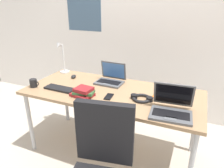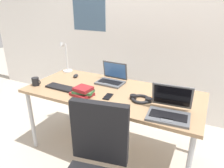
{
  "view_description": "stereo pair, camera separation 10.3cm",
  "coord_description": "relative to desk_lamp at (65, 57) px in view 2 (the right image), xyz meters",
  "views": [
    {
      "loc": [
        0.76,
        -1.78,
        1.61
      ],
      "look_at": [
        0.0,
        0.0,
        0.82
      ],
      "focal_mm": 33.15,
      "sensor_mm": 36.0,
      "label": 1
    },
    {
      "loc": [
        0.86,
        -1.73,
        1.61
      ],
      "look_at": [
        0.0,
        0.0,
        0.82
      ],
      "focal_mm": 33.15,
      "sensor_mm": 36.0,
      "label": 2
    }
  ],
  "objects": [
    {
      "name": "ground_plane",
      "position": [
        0.8,
        -0.28,
        -0.94
      ],
      "size": [
        12.0,
        12.0,
        0.0
      ],
      "primitive_type": "plane",
      "color": "#B7AD9E"
    },
    {
      "name": "wall_back",
      "position": [
        0.8,
        0.82,
        0.36
      ],
      "size": [
        6.0,
        0.13,
        2.6
      ],
      "color": "silver",
      "rests_on": "ground_plane"
    },
    {
      "name": "desk",
      "position": [
        0.8,
        -0.28,
        -0.25
      ],
      "size": [
        1.8,
        0.8,
        0.74
      ],
      "color": "#9E7A56",
      "rests_on": "ground_plane"
    },
    {
      "name": "desk_lamp",
      "position": [
        0.0,
        0.0,
        0.0
      ],
      "size": [
        0.12,
        0.18,
        0.4
      ],
      "color": "silver",
      "rests_on": "desk"
    },
    {
      "name": "laptop_far_corner",
      "position": [
        0.69,
        -0.06,
        -0.15
      ],
      "size": [
        0.3,
        0.25,
        0.22
      ],
      "color": "#515459",
      "rests_on": "desk"
    },
    {
      "name": "laptop_back_right",
      "position": [
        1.42,
        -0.5,
        -0.15
      ],
      "size": [
        0.35,
        0.32,
        0.24
      ],
      "color": "#515459",
      "rests_on": "desk"
    },
    {
      "name": "external_keyboard",
      "position": [
        0.28,
        -0.45,
        -0.19
      ],
      "size": [
        0.33,
        0.13,
        0.02
      ],
      "primitive_type": "cube",
      "rotation": [
        0.0,
        0.0,
        -0.03
      ],
      "color": "black",
      "rests_on": "desk"
    },
    {
      "name": "computer_mouse",
      "position": [
        0.22,
        -0.1,
        -0.18
      ],
      "size": [
        0.08,
        0.11,
        0.03
      ],
      "primitive_type": "ellipsoid",
      "rotation": [
        0.0,
        0.0,
        0.34
      ],
      "color": "black",
      "rests_on": "desk"
    },
    {
      "name": "cell_phone",
      "position": [
        0.83,
        -0.42,
        -0.19
      ],
      "size": [
        0.08,
        0.14,
        0.01
      ],
      "primitive_type": "cube",
      "rotation": [
        0.0,
        0.0,
        0.11
      ],
      "color": "black",
      "rests_on": "desk"
    },
    {
      "name": "headphones",
      "position": [
        1.13,
        -0.34,
        -0.18
      ],
      "size": [
        0.21,
        0.18,
        0.04
      ],
      "color": "black",
      "rests_on": "desk"
    },
    {
      "name": "book_stack",
      "position": [
        0.59,
        -0.49,
        -0.16
      ],
      "size": [
        0.24,
        0.2,
        0.09
      ],
      "color": "maroon",
      "rests_on": "desk"
    },
    {
      "name": "paper_folder_front_left",
      "position": [
        1.34,
        -0.13,
        -0.19
      ],
      "size": [
        0.28,
        0.35,
        0.01
      ],
      "primitive_type": "cube",
      "rotation": [
        0.0,
        0.0,
        -0.19
      ],
      "color": "orange",
      "rests_on": "desk"
    },
    {
      "name": "coffee_mug",
      "position": [
        -0.02,
        -0.5,
        -0.15
      ],
      "size": [
        0.11,
        0.08,
        0.09
      ],
      "color": "black",
      "rests_on": "desk"
    }
  ]
}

